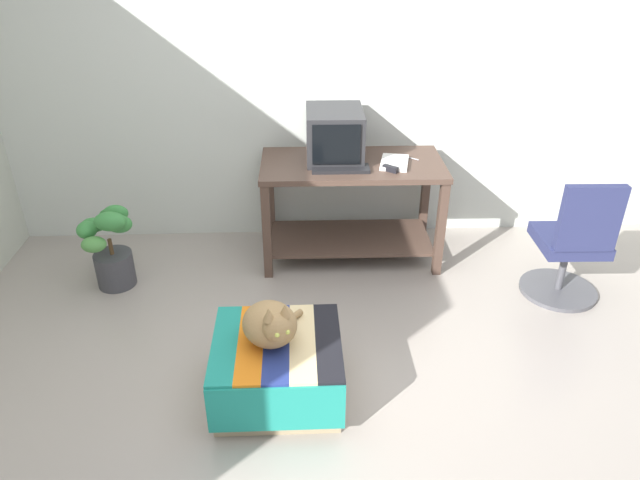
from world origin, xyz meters
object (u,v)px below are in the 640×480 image
(ottoman_with_blanket, at_px, (278,368))
(potted_plant, at_px, (110,248))
(cat, at_px, (271,324))
(book, at_px, (394,163))
(stapler, at_px, (390,169))
(office_chair, at_px, (572,248))
(desk, at_px, (351,193))
(keyboard, at_px, (341,169))
(tv_monitor, at_px, (334,135))

(ottoman_with_blanket, distance_m, potted_plant, 1.65)
(cat, bearing_deg, book, 37.61)
(stapler, bearing_deg, office_chair, -72.16)
(book, height_order, cat, book)
(ottoman_with_blanket, xyz_separation_m, office_chair, (1.93, 0.86, 0.20))
(desk, xyz_separation_m, cat, (-0.54, -1.50, -0.04))
(book, relative_size, cat, 0.66)
(ottoman_with_blanket, bearing_deg, stapler, 59.65)
(office_chair, bearing_deg, cat, 25.35)
(keyboard, xyz_separation_m, ottoman_with_blanket, (-0.43, -1.35, -0.59))
(tv_monitor, distance_m, keyboard, 0.29)
(tv_monitor, distance_m, stapler, 0.49)
(stapler, bearing_deg, desk, 92.47)
(potted_plant, height_order, stapler, stapler)
(tv_monitor, relative_size, cat, 1.16)
(cat, relative_size, potted_plant, 0.70)
(book, relative_size, potted_plant, 0.46)
(keyboard, bearing_deg, stapler, -5.34)
(ottoman_with_blanket, distance_m, cat, 0.30)
(stapler, bearing_deg, potted_plant, 133.92)
(book, distance_m, cat, 1.70)
(book, bearing_deg, stapler, -97.69)
(cat, bearing_deg, office_chair, 1.62)
(desk, distance_m, book, 0.39)
(book, bearing_deg, tv_monitor, 173.44)
(tv_monitor, relative_size, keyboard, 1.24)
(tv_monitor, relative_size, stapler, 4.50)
(keyboard, relative_size, stapler, 3.64)
(potted_plant, relative_size, office_chair, 0.68)
(desk, distance_m, cat, 1.59)
(keyboard, relative_size, book, 1.42)
(ottoman_with_blanket, bearing_deg, desk, 70.74)
(desk, distance_m, stapler, 0.40)
(ottoman_with_blanket, relative_size, stapler, 6.14)
(ottoman_with_blanket, relative_size, cat, 1.59)
(cat, xyz_separation_m, office_chair, (1.95, 0.86, -0.09))
(potted_plant, distance_m, stapler, 2.01)
(cat, bearing_deg, keyboard, 49.35)
(desk, relative_size, ottoman_with_blanket, 1.95)
(tv_monitor, bearing_deg, stapler, -36.07)
(book, height_order, potted_plant, book)
(tv_monitor, xyz_separation_m, potted_plant, (-1.57, -0.44, -0.64))
(desk, bearing_deg, stapler, -35.87)
(cat, height_order, potted_plant, cat)
(book, bearing_deg, desk, -177.42)
(desk, height_order, stapler, stapler)
(office_chair, xyz_separation_m, stapler, (-1.16, 0.45, 0.40))
(keyboard, height_order, book, book)
(keyboard, relative_size, potted_plant, 0.66)
(office_chair, bearing_deg, stapler, -19.70)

